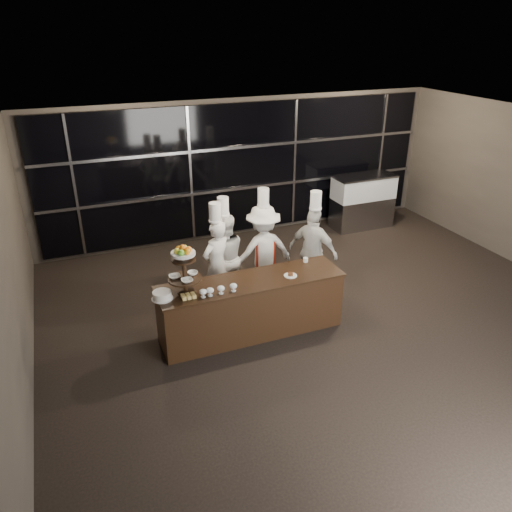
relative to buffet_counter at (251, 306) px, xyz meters
name	(u,v)px	position (x,y,z in m)	size (l,w,h in m)	color
room	(374,262)	(1.33, -1.14, 1.03)	(10.00, 10.00, 10.00)	black
window_wall	(244,169)	(1.33, 3.79, 1.04)	(8.60, 0.10, 2.80)	black
buffet_counter	(251,306)	(0.00, 0.00, 0.00)	(2.84, 0.74, 0.92)	black
display_stand	(184,266)	(-1.00, 0.00, 0.87)	(0.48, 0.48, 0.74)	black
compotes	(217,289)	(-0.60, -0.22, 0.54)	(0.56, 0.11, 0.12)	silver
layer_cake	(162,295)	(-1.35, -0.05, 0.51)	(0.30, 0.30, 0.11)	white
pastry_squares	(188,296)	(-1.00, -0.16, 0.48)	(0.19, 0.13, 0.05)	#D5BA68
small_plate	(290,275)	(0.60, -0.10, 0.47)	(0.20, 0.20, 0.05)	white
chef_cup	(306,260)	(1.04, 0.25, 0.49)	(0.08, 0.08, 0.07)	white
display_case	(363,199)	(4.02, 3.16, 0.22)	(1.43, 0.63, 1.24)	#A5A5AA
chef_a	(217,263)	(-0.22, 0.98, 0.34)	(0.66, 0.56, 1.84)	white
chef_b	(225,256)	(-0.02, 1.19, 0.32)	(0.76, 0.60, 1.85)	white
chef_c	(263,250)	(0.65, 1.10, 0.37)	(1.06, 0.62, 1.94)	white
chef_d	(313,250)	(1.48, 0.81, 0.34)	(0.84, 0.98, 1.88)	silver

